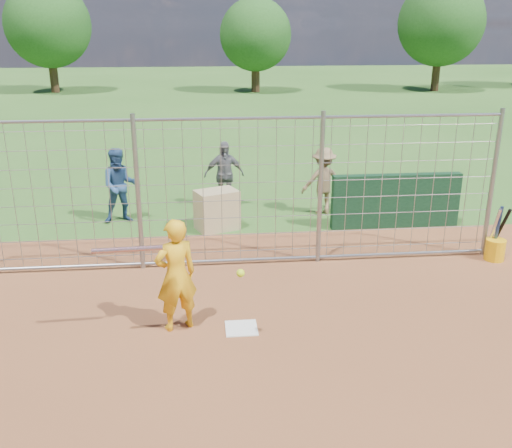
{
  "coord_description": "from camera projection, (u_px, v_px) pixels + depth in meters",
  "views": [
    {
      "loc": [
        -0.48,
        -7.0,
        3.91
      ],
      "look_at": [
        0.3,
        0.8,
        1.15
      ],
      "focal_mm": 40.0,
      "sensor_mm": 36.0,
      "label": 1
    }
  ],
  "objects": [
    {
      "name": "batter",
      "position": [
        176.0,
        275.0,
        7.5
      ],
      "size": [
        0.67,
        0.56,
        1.56
      ],
      "primitive_type": "imported",
      "rotation": [
        0.0,
        0.0,
        3.53
      ],
      "color": "#F0AC14",
      "rests_on": "ground"
    },
    {
      "name": "equipment_in_play",
      "position": [
        155.0,
        255.0,
        7.02
      ],
      "size": [
        1.86,
        0.27,
        0.39
      ],
      "color": "silver",
      "rests_on": "ground"
    },
    {
      "name": "tree_line",
      "position": [
        257.0,
        27.0,
        33.37
      ],
      "size": [
        44.66,
        6.72,
        6.48
      ],
      "color": "#3F2B19",
      "rests_on": "ground"
    },
    {
      "name": "equipment_bin",
      "position": [
        217.0,
        210.0,
        11.36
      ],
      "size": [
        0.95,
        0.81,
        0.8
      ],
      "primitive_type": "cube",
      "rotation": [
        0.0,
        0.0,
        0.39
      ],
      "color": "tan",
      "rests_on": "ground"
    },
    {
      "name": "backstop_fence",
      "position": [
        231.0,
        194.0,
        9.37
      ],
      "size": [
        9.08,
        0.08,
        2.6
      ],
      "color": "gray",
      "rests_on": "ground"
    },
    {
      "name": "bystander_a",
      "position": [
        120.0,
        186.0,
        11.66
      ],
      "size": [
        0.85,
        0.72,
        1.55
      ],
      "primitive_type": "imported",
      "rotation": [
        0.0,
        0.0,
        0.19
      ],
      "color": "navy",
      "rests_on": "ground"
    },
    {
      "name": "bystander_c",
      "position": [
        323.0,
        181.0,
        12.21
      ],
      "size": [
        0.97,
        0.6,
        1.45
      ],
      "primitive_type": "imported",
      "rotation": [
        0.0,
        0.0,
        3.21
      ],
      "color": "olive",
      "rests_on": "ground"
    },
    {
      "name": "dugout_wall",
      "position": [
        396.0,
        201.0,
        11.43
      ],
      "size": [
        2.6,
        0.2,
        1.1
      ],
      "primitive_type": "cube",
      "color": "#11381E",
      "rests_on": "ground"
    },
    {
      "name": "ground",
      "position": [
        240.0,
        322.0,
        7.91
      ],
      "size": [
        100.0,
        100.0,
        0.0
      ],
      "primitive_type": "plane",
      "color": "#2D591E",
      "rests_on": "ground"
    },
    {
      "name": "bystander_b",
      "position": [
        224.0,
        175.0,
        12.57
      ],
      "size": [
        0.93,
        0.48,
        1.51
      ],
      "primitive_type": "imported",
      "rotation": [
        0.0,
        0.0,
        0.13
      ],
      "color": "slate",
      "rests_on": "ground"
    },
    {
      "name": "bucket_with_bats",
      "position": [
        495.0,
        247.0,
        9.91
      ],
      "size": [
        0.34,
        0.39,
        0.98
      ],
      "color": "#F4AF0C",
      "rests_on": "ground"
    },
    {
      "name": "home_plate",
      "position": [
        241.0,
        328.0,
        7.72
      ],
      "size": [
        0.43,
        0.43,
        0.02
      ],
      "primitive_type": "cube",
      "color": "silver",
      "rests_on": "ground"
    }
  ]
}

